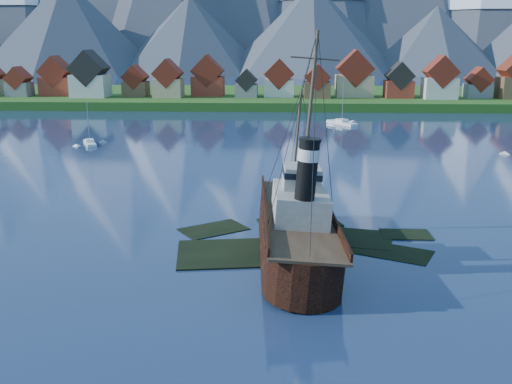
{
  "coord_description": "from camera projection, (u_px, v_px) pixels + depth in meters",
  "views": [
    {
      "loc": [
        -0.33,
        -62.38,
        23.15
      ],
      "look_at": [
        -3.58,
        6.0,
        5.0
      ],
      "focal_mm": 40.0,
      "sensor_mm": 36.0,
      "label": 1
    }
  ],
  "objects": [
    {
      "name": "ground",
      "position": [
        284.0,
        247.0,
        66.15
      ],
      "size": [
        1400.0,
        1400.0,
        0.0
      ],
      "primitive_type": "plane",
      "color": "navy",
      "rests_on": "ground"
    },
    {
      "name": "sailboat_e",
      "position": [
        342.0,
        123.0,
        163.68
      ],
      "size": [
        8.48,
        10.74,
        12.85
      ],
      "rotation": [
        0.0,
        0.0,
        0.59
      ],
      "color": "white",
      "rests_on": "ground"
    },
    {
      "name": "town",
      "position": [
        196.0,
        80.0,
        212.3
      ],
      "size": [
        250.96,
        16.69,
        17.3
      ],
      "color": "maroon",
      "rests_on": "ground"
    },
    {
      "name": "seawall",
      "position": [
        284.0,
        112.0,
        193.59
      ],
      "size": [
        600.0,
        2.5,
        2.0
      ],
      "primitive_type": "cube",
      "color": "#3F3D38",
      "rests_on": "ground"
    },
    {
      "name": "shoal",
      "position": [
        299.0,
        244.0,
        68.23
      ],
      "size": [
        31.71,
        21.24,
        1.14
      ],
      "color": "black",
      "rests_on": "ground"
    },
    {
      "name": "sailboat_c",
      "position": [
        90.0,
        143.0,
        131.9
      ],
      "size": [
        5.29,
        8.03,
        10.26
      ],
      "rotation": [
        0.0,
        0.0,
        0.46
      ],
      "color": "white",
      "rests_on": "ground"
    },
    {
      "name": "shore_bank",
      "position": [
        284.0,
        100.0,
        230.28
      ],
      "size": [
        600.0,
        80.0,
        3.2
      ],
      "primitive_type": "cube",
      "color": "#234513",
      "rests_on": "ground"
    },
    {
      "name": "tugboat_wreck",
      "position": [
        294.0,
        223.0,
        64.4
      ],
      "size": [
        7.5,
        32.31,
        25.6
      ],
      "rotation": [
        0.0,
        0.07,
        0.06
      ],
      "color": "black",
      "rests_on": "ground"
    }
  ]
}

